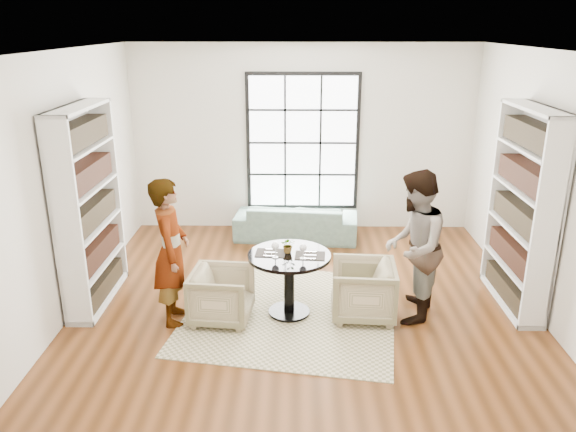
{
  "coord_description": "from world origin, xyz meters",
  "views": [
    {
      "loc": [
        -0.1,
        -5.97,
        3.27
      ],
      "look_at": [
        -0.2,
        0.4,
        1.08
      ],
      "focal_mm": 35.0,
      "sensor_mm": 36.0,
      "label": 1
    }
  ],
  "objects_px": {
    "person_left": "(171,252)",
    "flower_centerpiece": "(288,245)",
    "armchair_left": "(222,295)",
    "wine_glass_left": "(275,247)",
    "wine_glass_right": "(303,248)",
    "sofa": "(296,221)",
    "armchair_right": "(363,290)",
    "person_right": "(414,247)",
    "pedestal_table": "(289,271)"
  },
  "relations": [
    {
      "from": "person_left",
      "to": "flower_centerpiece",
      "type": "bearing_deg",
      "value": -86.71
    },
    {
      "from": "armchair_left",
      "to": "wine_glass_left",
      "type": "relative_size",
      "value": 3.63
    },
    {
      "from": "flower_centerpiece",
      "to": "person_left",
      "type": "bearing_deg",
      "value": -170.94
    },
    {
      "from": "armchair_left",
      "to": "wine_glass_right",
      "type": "relative_size",
      "value": 3.79
    },
    {
      "from": "sofa",
      "to": "armchair_left",
      "type": "xyz_separation_m",
      "value": [
        -0.85,
        -2.65,
        0.03
      ]
    },
    {
      "from": "armchair_right",
      "to": "person_right",
      "type": "distance_m",
      "value": 0.78
    },
    {
      "from": "wine_glass_left",
      "to": "wine_glass_right",
      "type": "distance_m",
      "value": 0.31
    },
    {
      "from": "pedestal_table",
      "to": "sofa",
      "type": "height_order",
      "value": "pedestal_table"
    },
    {
      "from": "person_left",
      "to": "person_right",
      "type": "height_order",
      "value": "person_right"
    },
    {
      "from": "armchair_left",
      "to": "wine_glass_left",
      "type": "height_order",
      "value": "wine_glass_left"
    },
    {
      "from": "armchair_left",
      "to": "sofa",
      "type": "bearing_deg",
      "value": -12.22
    },
    {
      "from": "wine_glass_right",
      "to": "flower_centerpiece",
      "type": "distance_m",
      "value": 0.25
    },
    {
      "from": "person_right",
      "to": "flower_centerpiece",
      "type": "relative_size",
      "value": 9.42
    },
    {
      "from": "sofa",
      "to": "armchair_right",
      "type": "height_order",
      "value": "armchair_right"
    },
    {
      "from": "armchair_right",
      "to": "person_right",
      "type": "height_order",
      "value": "person_right"
    },
    {
      "from": "pedestal_table",
      "to": "person_left",
      "type": "bearing_deg",
      "value": -173.19
    },
    {
      "from": "pedestal_table",
      "to": "person_left",
      "type": "height_order",
      "value": "person_left"
    },
    {
      "from": "sofa",
      "to": "person_left",
      "type": "height_order",
      "value": "person_left"
    },
    {
      "from": "sofa",
      "to": "person_right",
      "type": "bearing_deg",
      "value": 123.09
    },
    {
      "from": "armchair_right",
      "to": "wine_glass_left",
      "type": "xyz_separation_m",
      "value": [
        -1.01,
        -0.06,
        0.56
      ]
    },
    {
      "from": "sofa",
      "to": "flower_centerpiece",
      "type": "relative_size",
      "value": 10.28
    },
    {
      "from": "wine_glass_left",
      "to": "wine_glass_right",
      "type": "xyz_separation_m",
      "value": [
        0.31,
        -0.03,
        -0.01
      ]
    },
    {
      "from": "pedestal_table",
      "to": "wine_glass_right",
      "type": "bearing_deg",
      "value": -39.57
    },
    {
      "from": "armchair_left",
      "to": "person_left",
      "type": "distance_m",
      "value": 0.77
    },
    {
      "from": "armchair_right",
      "to": "person_left",
      "type": "xyz_separation_m",
      "value": [
        -2.18,
        -0.11,
        0.52
      ]
    },
    {
      "from": "armchair_left",
      "to": "wine_glass_left",
      "type": "bearing_deg",
      "value": -79.28
    },
    {
      "from": "wine_glass_left",
      "to": "wine_glass_right",
      "type": "bearing_deg",
      "value": -5.15
    },
    {
      "from": "armchair_right",
      "to": "person_left",
      "type": "height_order",
      "value": "person_left"
    },
    {
      "from": "sofa",
      "to": "person_left",
      "type": "relative_size",
      "value": 1.13
    },
    {
      "from": "flower_centerpiece",
      "to": "person_right",
      "type": "bearing_deg",
      "value": -3.95
    },
    {
      "from": "pedestal_table",
      "to": "sofa",
      "type": "distance_m",
      "value": 2.51
    },
    {
      "from": "pedestal_table",
      "to": "flower_centerpiece",
      "type": "bearing_deg",
      "value": 101.45
    },
    {
      "from": "sofa",
      "to": "armchair_right",
      "type": "xyz_separation_m",
      "value": [
        0.78,
        -2.54,
        0.05
      ]
    },
    {
      "from": "sofa",
      "to": "person_left",
      "type": "xyz_separation_m",
      "value": [
        -1.4,
        -2.65,
        0.57
      ]
    },
    {
      "from": "sofa",
      "to": "person_right",
      "type": "distance_m",
      "value": 2.93
    },
    {
      "from": "person_right",
      "to": "wine_glass_left",
      "type": "xyz_separation_m",
      "value": [
        -1.56,
        -0.06,
        0.02
      ]
    },
    {
      "from": "pedestal_table",
      "to": "person_left",
      "type": "relative_size",
      "value": 0.56
    },
    {
      "from": "armchair_left",
      "to": "armchair_right",
      "type": "height_order",
      "value": "armchair_right"
    },
    {
      "from": "pedestal_table",
      "to": "armchair_right",
      "type": "relative_size",
      "value": 1.3
    },
    {
      "from": "pedestal_table",
      "to": "armchair_left",
      "type": "distance_m",
      "value": 0.82
    },
    {
      "from": "person_left",
      "to": "wine_glass_left",
      "type": "height_order",
      "value": "person_left"
    },
    {
      "from": "pedestal_table",
      "to": "person_right",
      "type": "height_order",
      "value": "person_right"
    },
    {
      "from": "person_left",
      "to": "person_right",
      "type": "bearing_deg",
      "value": -93.44
    },
    {
      "from": "person_right",
      "to": "sofa",
      "type": "bearing_deg",
      "value": -133.96
    },
    {
      "from": "wine_glass_right",
      "to": "armchair_left",
      "type": "bearing_deg",
      "value": -178.29
    },
    {
      "from": "person_left",
      "to": "flower_centerpiece",
      "type": "height_order",
      "value": "person_left"
    },
    {
      "from": "wine_glass_left",
      "to": "flower_centerpiece",
      "type": "distance_m",
      "value": 0.21
    },
    {
      "from": "pedestal_table",
      "to": "wine_glass_right",
      "type": "distance_m",
      "value": 0.4
    },
    {
      "from": "person_right",
      "to": "wine_glass_right",
      "type": "distance_m",
      "value": 1.25
    },
    {
      "from": "armchair_right",
      "to": "flower_centerpiece",
      "type": "relative_size",
      "value": 3.93
    }
  ]
}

